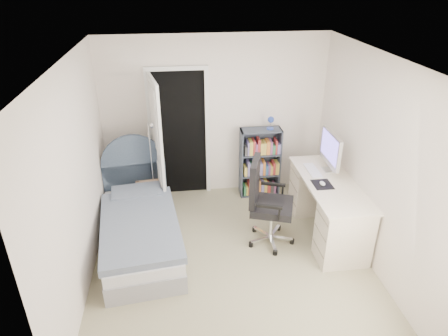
{
  "coord_description": "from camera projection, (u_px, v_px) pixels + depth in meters",
  "views": [
    {
      "loc": [
        -0.6,
        -3.96,
        3.33
      ],
      "look_at": [
        -0.04,
        0.37,
        1.11
      ],
      "focal_mm": 32.0,
      "sensor_mm": 36.0,
      "label": 1
    }
  ],
  "objects": [
    {
      "name": "room_shell",
      "position": [
        232.0,
        171.0,
        4.51
      ],
      "size": [
        3.5,
        3.7,
        2.6
      ],
      "color": "gray",
      "rests_on": "ground"
    },
    {
      "name": "door",
      "position": [
        165.0,
        140.0,
        5.86
      ],
      "size": [
        0.92,
        0.82,
        2.06
      ],
      "color": "black",
      "rests_on": "ground"
    },
    {
      "name": "bed",
      "position": [
        140.0,
        227.0,
        5.22
      ],
      "size": [
        1.14,
        2.07,
        1.22
      ],
      "color": "gray",
      "rests_on": "ground"
    },
    {
      "name": "nightstand",
      "position": [
        150.0,
        182.0,
        6.08
      ],
      "size": [
        0.4,
        0.4,
        0.59
      ],
      "color": "tan",
      "rests_on": "ground"
    },
    {
      "name": "floor_lamp",
      "position": [
        154.0,
        176.0,
        5.85
      ],
      "size": [
        0.2,
        0.2,
        1.41
      ],
      "color": "silver",
      "rests_on": "ground"
    },
    {
      "name": "bookcase",
      "position": [
        260.0,
        165.0,
        6.31
      ],
      "size": [
        0.62,
        0.27,
        1.33
      ],
      "color": "#3B4351",
      "rests_on": "ground"
    },
    {
      "name": "desk",
      "position": [
        327.0,
        205.0,
        5.4
      ],
      "size": [
        0.66,
        1.64,
        1.35
      ],
      "color": "beige",
      "rests_on": "ground"
    },
    {
      "name": "office_chair",
      "position": [
        265.0,
        199.0,
        5.13
      ],
      "size": [
        0.67,
        0.68,
        1.19
      ],
      "color": "silver",
      "rests_on": "ground"
    }
  ]
}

